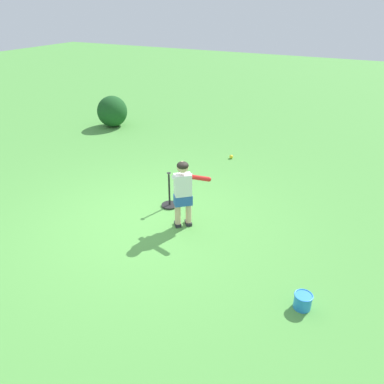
{
  "coord_description": "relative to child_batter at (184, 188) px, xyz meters",
  "views": [
    {
      "loc": [
        2.93,
        -4.13,
        3.17
      ],
      "look_at": [
        0.57,
        0.51,
        0.45
      ],
      "focal_mm": 35.02,
      "sensor_mm": 36.0,
      "label": 1
    }
  ],
  "objects": [
    {
      "name": "toy_bucket",
      "position": [
        2.03,
        -0.92,
        -0.55
      ],
      "size": [
        0.22,
        0.22,
        0.19
      ],
      "color": "#2884DB",
      "rests_on": "ground"
    },
    {
      "name": "child_batter",
      "position": [
        0.0,
        0.0,
        0.0
      ],
      "size": [
        0.63,
        0.36,
        1.08
      ],
      "color": "#232328",
      "rests_on": "ground"
    },
    {
      "name": "batting_tee",
      "position": [
        -0.5,
        0.43,
        -0.55
      ],
      "size": [
        0.28,
        0.28,
        0.62
      ],
      "color": "black",
      "rests_on": "ground"
    },
    {
      "name": "ground_plane",
      "position": [
        -0.58,
        -0.22,
        -0.65
      ],
      "size": [
        40.0,
        40.0,
        0.0
      ],
      "primitive_type": "plane",
      "color": "#519942"
    },
    {
      "name": "shrub_left_background",
      "position": [
        -4.12,
        3.59,
        -0.24
      ],
      "size": [
        0.79,
        0.83,
        0.83
      ],
      "primitive_type": "ellipsoid",
      "color": "#194C1E",
      "rests_on": "ground"
    },
    {
      "name": "play_ball_far_right",
      "position": [
        -0.35,
        2.88,
        -0.61
      ],
      "size": [
        0.08,
        0.08,
        0.08
      ],
      "primitive_type": "sphere",
      "color": "yellow",
      "rests_on": "ground"
    }
  ]
}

